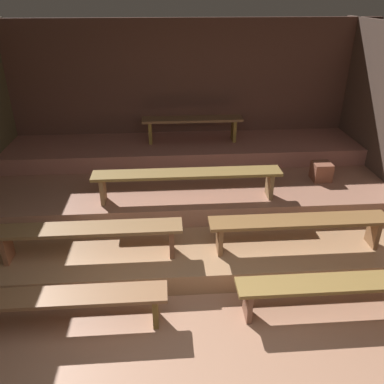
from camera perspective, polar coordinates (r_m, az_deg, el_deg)
name	(u,v)px	position (r m, az deg, el deg)	size (l,w,h in m)	color
ground	(192,244)	(5.12, -0.02, -7.49)	(6.27, 5.23, 0.08)	#A9785C
wall_back	(182,101)	(6.65, -1.46, 13.10)	(6.27, 0.06, 2.52)	brown
platform_lower	(189,210)	(5.55, -0.47, -2.57)	(5.47, 3.22, 0.24)	tan
platform_middle	(187,180)	(5.86, -0.78, 1.81)	(5.47, 2.27, 0.24)	#A5725C
platform_upper	(184,150)	(6.31, -1.13, 6.12)	(5.47, 1.08, 0.24)	#AB6D60
bench_floor_left	(61,301)	(3.98, -18.48, -14.75)	(1.98, 0.28, 0.38)	#916341
bench_floor_right	(337,287)	(4.17, 20.28, -12.79)	(1.98, 0.28, 0.38)	olive
bench_lower_left	(89,233)	(4.39, -14.73, -5.73)	(2.01, 0.28, 0.38)	olive
bench_lower_right	(299,224)	(4.55, 15.24, -4.56)	(2.01, 0.28, 0.38)	olive
bench_middle_center	(187,177)	(4.91, -0.68, 2.24)	(2.36, 0.28, 0.38)	olive
bench_upper_center	(192,123)	(6.23, 0.04, 9.97)	(1.56, 0.28, 0.38)	#866140
wooden_crate_middle	(321,171)	(5.81, 18.23, 2.86)	(0.25, 0.25, 0.25)	brown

